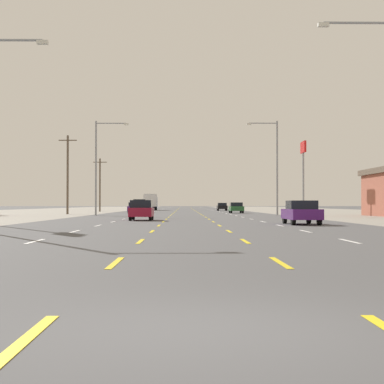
{
  "coord_description": "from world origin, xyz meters",
  "views": [
    {
      "loc": [
        -0.29,
        -6.08,
        1.25
      ],
      "look_at": [
        0.81,
        80.12,
        2.93
      ],
      "focal_mm": 57.73,
      "sensor_mm": 36.0,
      "label": 1
    }
  ],
  "objects_px": {
    "box_truck_far_left_farthest": "(151,201)",
    "suv_far_left_far": "(140,205)",
    "streetlight_left_row_1": "(99,161)",
    "streetlight_right_row_1": "(275,162)",
    "sedan_far_right_midfar": "(236,208)",
    "sedan_far_right_farther": "(222,207)",
    "hatchback_inner_left_near": "(141,210)",
    "pole_sign_right_row_2": "(303,158)",
    "sedan_far_right_nearest": "(301,212)",
    "sedan_far_left_mid": "(135,208)"
  },
  "relations": [
    {
      "from": "hatchback_inner_left_near",
      "to": "sedan_far_right_midfar",
      "type": "distance_m",
      "value": 38.87
    },
    {
      "from": "sedan_far_right_farther",
      "to": "streetlight_right_row_1",
      "type": "xyz_separation_m",
      "value": [
        3.07,
        -45.95,
        5.24
      ]
    },
    {
      "from": "suv_far_left_far",
      "to": "sedan_far_right_farther",
      "type": "xyz_separation_m",
      "value": [
        13.99,
        18.46,
        -0.27
      ]
    },
    {
      "from": "hatchback_inner_left_near",
      "to": "box_truck_far_left_farthest",
      "type": "distance_m",
      "value": 76.05
    },
    {
      "from": "streetlight_left_row_1",
      "to": "streetlight_right_row_1",
      "type": "height_order",
      "value": "streetlight_right_row_1"
    },
    {
      "from": "sedan_far_right_nearest",
      "to": "sedan_far_left_mid",
      "type": "relative_size",
      "value": 1.0
    },
    {
      "from": "hatchback_inner_left_near",
      "to": "pole_sign_right_row_2",
      "type": "xyz_separation_m",
      "value": [
        17.6,
        26.61,
        6.0
      ]
    },
    {
      "from": "sedan_far_right_farther",
      "to": "sedan_far_left_mid",
      "type": "bearing_deg",
      "value": -113.37
    },
    {
      "from": "suv_far_left_far",
      "to": "streetlight_left_row_1",
      "type": "xyz_separation_m",
      "value": [
        -2.6,
        -27.49,
        4.98
      ]
    },
    {
      "from": "streetlight_left_row_1",
      "to": "sedan_far_right_nearest",
      "type": "bearing_deg",
      "value": -61.8
    },
    {
      "from": "pole_sign_right_row_2",
      "to": "streetlight_right_row_1",
      "type": "relative_size",
      "value": 0.83
    },
    {
      "from": "sedan_far_right_midfar",
      "to": "suv_far_left_far",
      "type": "xyz_separation_m",
      "value": [
        -14.08,
        11.72,
        0.27
      ]
    },
    {
      "from": "suv_far_left_far",
      "to": "pole_sign_right_row_2",
      "type": "relative_size",
      "value": 0.56
    },
    {
      "from": "sedan_far_right_farther",
      "to": "streetlight_right_row_1",
      "type": "distance_m",
      "value": 46.35
    },
    {
      "from": "sedan_far_right_nearest",
      "to": "pole_sign_right_row_2",
      "type": "bearing_deg",
      "value": 78.81
    },
    {
      "from": "sedan_far_right_nearest",
      "to": "streetlight_right_row_1",
      "type": "distance_m",
      "value": 31.75
    },
    {
      "from": "suv_far_left_far",
      "to": "hatchback_inner_left_near",
      "type": "bearing_deg",
      "value": -85.75
    },
    {
      "from": "box_truck_far_left_farthest",
      "to": "streetlight_left_row_1",
      "type": "distance_m",
      "value": 54.52
    },
    {
      "from": "box_truck_far_left_farthest",
      "to": "pole_sign_right_row_2",
      "type": "height_order",
      "value": "pole_sign_right_row_2"
    },
    {
      "from": "sedan_far_right_nearest",
      "to": "box_truck_far_left_farthest",
      "type": "relative_size",
      "value": 0.62
    },
    {
      "from": "pole_sign_right_row_2",
      "to": "sedan_far_right_farther",
      "type": "bearing_deg",
      "value": 100.05
    },
    {
      "from": "sedan_far_left_mid",
      "to": "sedan_far_right_farther",
      "type": "relative_size",
      "value": 1.0
    },
    {
      "from": "hatchback_inner_left_near",
      "to": "sedan_far_left_mid",
      "type": "distance_m",
      "value": 36.17
    },
    {
      "from": "sedan_far_right_nearest",
      "to": "sedan_far_right_farther",
      "type": "xyz_separation_m",
      "value": [
        -0.12,
        77.12,
        0.0
      ]
    },
    {
      "from": "suv_far_left_far",
      "to": "box_truck_far_left_farthest",
      "type": "relative_size",
      "value": 0.68
    },
    {
      "from": "suv_far_left_far",
      "to": "sedan_far_left_mid",
      "type": "bearing_deg",
      "value": -88.56
    },
    {
      "from": "sedan_far_left_mid",
      "to": "box_truck_far_left_farthest",
      "type": "xyz_separation_m",
      "value": [
        -0.12,
        39.94,
        1.08
      ]
    },
    {
      "from": "sedan_far_right_nearest",
      "to": "suv_far_left_far",
      "type": "xyz_separation_m",
      "value": [
        -14.11,
        58.66,
        0.27
      ]
    },
    {
      "from": "hatchback_inner_left_near",
      "to": "sedan_far_right_nearest",
      "type": "bearing_deg",
      "value": -42.24
    },
    {
      "from": "streetlight_left_row_1",
      "to": "streetlight_right_row_1",
      "type": "distance_m",
      "value": 19.67
    },
    {
      "from": "sedan_far_right_midfar",
      "to": "sedan_far_right_farther",
      "type": "height_order",
      "value": "same"
    },
    {
      "from": "sedan_far_left_mid",
      "to": "sedan_far_right_midfar",
      "type": "distance_m",
      "value": 13.82
    },
    {
      "from": "pole_sign_right_row_2",
      "to": "hatchback_inner_left_near",
      "type": "bearing_deg",
      "value": -123.49
    },
    {
      "from": "pole_sign_right_row_2",
      "to": "sedan_far_left_mid",
      "type": "bearing_deg",
      "value": 155.78
    },
    {
      "from": "sedan_far_right_farther",
      "to": "pole_sign_right_row_2",
      "type": "xyz_separation_m",
      "value": [
        7.27,
        -41.02,
        6.03
      ]
    },
    {
      "from": "pole_sign_right_row_2",
      "to": "streetlight_right_row_1",
      "type": "height_order",
      "value": "streetlight_right_row_1"
    },
    {
      "from": "sedan_far_right_nearest",
      "to": "sedan_far_right_farther",
      "type": "relative_size",
      "value": 1.0
    },
    {
      "from": "sedan_far_left_mid",
      "to": "sedan_far_right_midfar",
      "type": "height_order",
      "value": "same"
    },
    {
      "from": "sedan_far_right_farther",
      "to": "pole_sign_right_row_2",
      "type": "height_order",
      "value": "pole_sign_right_row_2"
    },
    {
      "from": "pole_sign_right_row_2",
      "to": "streetlight_right_row_1",
      "type": "xyz_separation_m",
      "value": [
        -4.2,
        -4.93,
        -0.79
      ]
    },
    {
      "from": "suv_far_left_far",
      "to": "sedan_far_right_nearest",
      "type": "bearing_deg",
      "value": -76.47
    },
    {
      "from": "sedan_far_right_nearest",
      "to": "sedan_far_right_midfar",
      "type": "relative_size",
      "value": 1.0
    },
    {
      "from": "sedan_far_right_midfar",
      "to": "box_truck_far_left_farthest",
      "type": "xyz_separation_m",
      "value": [
        -13.87,
        38.52,
        1.08
      ]
    },
    {
      "from": "sedan_far_right_nearest",
      "to": "streetlight_left_row_1",
      "type": "xyz_separation_m",
      "value": [
        -16.72,
        31.17,
        5.25
      ]
    },
    {
      "from": "hatchback_inner_left_near",
      "to": "sedan_far_left_mid",
      "type": "relative_size",
      "value": 0.87
    },
    {
      "from": "sedan_far_right_nearest",
      "to": "box_truck_far_left_farthest",
      "type": "xyz_separation_m",
      "value": [
        -13.9,
        85.46,
        1.08
      ]
    },
    {
      "from": "sedan_far_right_midfar",
      "to": "suv_far_left_far",
      "type": "bearing_deg",
      "value": 140.22
    },
    {
      "from": "box_truck_far_left_farthest",
      "to": "suv_far_left_far",
      "type": "bearing_deg",
      "value": -90.46
    },
    {
      "from": "hatchback_inner_left_near",
      "to": "pole_sign_right_row_2",
      "type": "height_order",
      "value": "pole_sign_right_row_2"
    },
    {
      "from": "sedan_far_right_midfar",
      "to": "suv_far_left_far",
      "type": "height_order",
      "value": "suv_far_left_far"
    }
  ]
}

